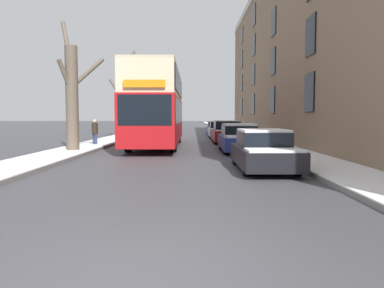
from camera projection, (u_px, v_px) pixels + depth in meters
The scene contains 13 objects.
ground_plane at pixel (127, 282), 3.88m from camera, with size 320.00×320.00×0.00m, color #424247.
sidewalk_left at pixel (153, 128), 56.72m from camera, with size 2.10×130.00×0.16m.
sidewalk_right at pixel (220, 128), 56.76m from camera, with size 2.10×130.00×0.16m.
terrace_facade_right at pixel (339, 46), 25.24m from camera, with size 9.10×45.64×13.02m.
bare_tree_left_0 at pixel (71, 94), 17.65m from camera, with size 2.20×2.31×6.51m.
bare_tree_left_1 at pixel (121, 100), 30.29m from camera, with size 2.34×2.93×7.20m.
double_decker_bus at pixel (156, 104), 21.53m from camera, with size 2.57×11.65×4.34m.
parked_car_0 at pixel (262, 151), 12.14m from camera, with size 1.73×4.18×1.32m.
parked_car_1 at pixel (238, 139), 18.45m from camera, with size 1.80×4.48×1.39m.
parked_car_2 at pixel (226, 132), 24.94m from camera, with size 1.87×4.56×1.48m.
parked_car_3 at pixel (219, 130), 30.78m from camera, with size 1.89×4.58×1.39m.
parked_car_4 at pixel (214, 128), 36.91m from camera, with size 1.71×4.52×1.33m.
pedestrian_left_sidewalk at pixel (94, 132), 21.49m from camera, with size 0.34×0.34×1.58m.
Camera 1 is at (0.66, -3.77, 1.71)m, focal length 35.00 mm.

